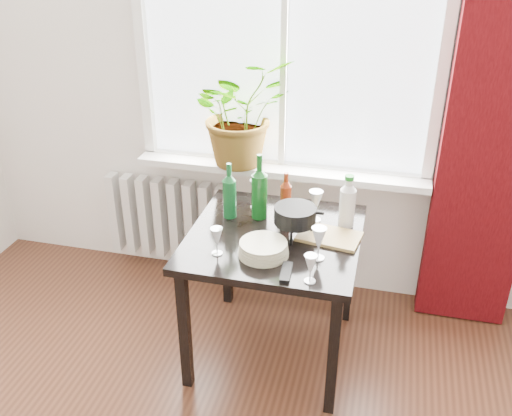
% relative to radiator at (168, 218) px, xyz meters
% --- Properties ---
extents(window, '(1.72, 0.08, 1.62)m').
position_rel_radiator_xyz_m(window, '(0.75, 0.04, 1.22)').
color(window, white).
rests_on(window, ground).
extents(windowsill, '(1.72, 0.20, 0.04)m').
position_rel_radiator_xyz_m(windowsill, '(0.75, -0.03, 0.44)').
color(windowsill, silver).
rests_on(windowsill, ground).
extents(curtain, '(0.50, 0.12, 2.56)m').
position_rel_radiator_xyz_m(curtain, '(1.87, -0.06, 0.92)').
color(curtain, '#330407').
rests_on(curtain, ground).
extents(radiator, '(0.80, 0.10, 0.55)m').
position_rel_radiator_xyz_m(radiator, '(0.00, 0.00, 0.00)').
color(radiator, silver).
rests_on(radiator, ground).
extents(table, '(0.85, 0.85, 0.74)m').
position_rel_radiator_xyz_m(table, '(0.85, -0.63, 0.27)').
color(table, black).
rests_on(table, ground).
extents(potted_plant, '(0.75, 0.74, 0.63)m').
position_rel_radiator_xyz_m(potted_plant, '(0.51, -0.03, 0.78)').
color(potted_plant, '#2B6D1D').
rests_on(potted_plant, windowsill).
extents(wine_bottle_left, '(0.08, 0.08, 0.31)m').
position_rel_radiator_xyz_m(wine_bottle_left, '(0.58, -0.50, 0.51)').
color(wine_bottle_left, '#0D481E').
rests_on(wine_bottle_left, table).
extents(wine_bottle_right, '(0.10, 0.10, 0.36)m').
position_rel_radiator_xyz_m(wine_bottle_right, '(0.73, -0.47, 0.54)').
color(wine_bottle_right, '#0D4614').
rests_on(wine_bottle_right, table).
extents(bottle_amber, '(0.06, 0.06, 0.24)m').
position_rel_radiator_xyz_m(bottle_amber, '(0.86, -0.41, 0.48)').
color(bottle_amber, maroon).
rests_on(bottle_amber, table).
extents(cleaning_bottle, '(0.10, 0.10, 0.28)m').
position_rel_radiator_xyz_m(cleaning_bottle, '(1.19, -0.45, 0.50)').
color(cleaning_bottle, silver).
rests_on(cleaning_bottle, table).
extents(wineglass_front_right, '(0.08, 0.08, 0.17)m').
position_rel_radiator_xyz_m(wineglass_front_right, '(1.09, -0.80, 0.44)').
color(wineglass_front_right, white).
rests_on(wineglass_front_right, table).
extents(wineglass_far_right, '(0.08, 0.08, 0.14)m').
position_rel_radiator_xyz_m(wineglass_far_right, '(1.09, -0.99, 0.43)').
color(wineglass_far_right, white).
rests_on(wineglass_far_right, table).
extents(wineglass_back_center, '(0.09, 0.09, 0.17)m').
position_rel_radiator_xyz_m(wineglass_back_center, '(1.02, -0.44, 0.45)').
color(wineglass_back_center, silver).
rests_on(wineglass_back_center, table).
extents(wineglass_back_left, '(0.08, 0.08, 0.17)m').
position_rel_radiator_xyz_m(wineglass_back_left, '(0.69, -0.37, 0.44)').
color(wineglass_back_left, silver).
rests_on(wineglass_back_left, table).
extents(wineglass_front_left, '(0.07, 0.07, 0.14)m').
position_rel_radiator_xyz_m(wineglass_front_left, '(0.63, -0.87, 0.43)').
color(wineglass_front_left, silver).
rests_on(wineglass_front_left, table).
extents(plate_stack, '(0.31, 0.31, 0.06)m').
position_rel_radiator_xyz_m(plate_stack, '(0.84, -0.82, 0.39)').
color(plate_stack, '#BAB79A').
rests_on(plate_stack, table).
extents(fondue_pot, '(0.30, 0.28, 0.16)m').
position_rel_radiator_xyz_m(fondue_pot, '(0.95, -0.62, 0.44)').
color(fondue_pot, black).
rests_on(fondue_pot, table).
extents(tv_remote, '(0.06, 0.16, 0.02)m').
position_rel_radiator_xyz_m(tv_remote, '(0.97, -0.96, 0.37)').
color(tv_remote, black).
rests_on(tv_remote, table).
extents(cutting_board, '(0.33, 0.24, 0.02)m').
position_rel_radiator_xyz_m(cutting_board, '(1.12, -0.60, 0.37)').
color(cutting_board, '#9F8248').
rests_on(cutting_board, table).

